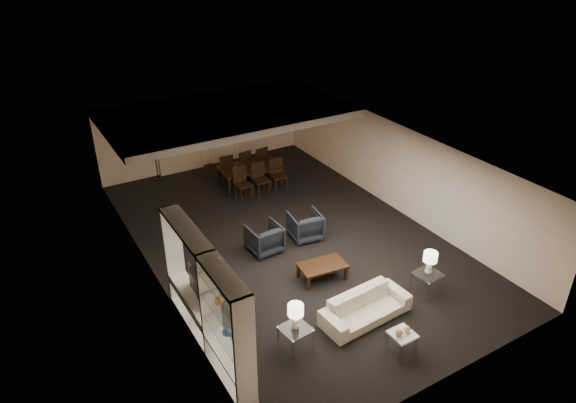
# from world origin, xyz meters

# --- Properties ---
(floor) EXTENTS (11.00, 11.00, 0.00)m
(floor) POSITION_xyz_m (0.00, 0.00, 0.00)
(floor) COLOR black
(floor) RESTS_ON ground
(ceiling) EXTENTS (7.00, 11.00, 0.02)m
(ceiling) POSITION_xyz_m (0.00, 0.00, 2.50)
(ceiling) COLOR silver
(ceiling) RESTS_ON ground
(wall_back) EXTENTS (7.00, 0.02, 2.50)m
(wall_back) POSITION_xyz_m (0.00, 5.50, 1.25)
(wall_back) COLOR beige
(wall_back) RESTS_ON ground
(wall_front) EXTENTS (7.00, 0.02, 2.50)m
(wall_front) POSITION_xyz_m (0.00, -5.50, 1.25)
(wall_front) COLOR beige
(wall_front) RESTS_ON ground
(wall_left) EXTENTS (0.02, 11.00, 2.50)m
(wall_left) POSITION_xyz_m (-3.50, 0.00, 1.25)
(wall_left) COLOR beige
(wall_left) RESTS_ON ground
(wall_right) EXTENTS (0.02, 11.00, 2.50)m
(wall_right) POSITION_xyz_m (3.50, 0.00, 1.25)
(wall_right) COLOR beige
(wall_right) RESTS_ON ground
(ceiling_soffit) EXTENTS (7.00, 4.00, 0.20)m
(ceiling_soffit) POSITION_xyz_m (0.00, 3.50, 2.40)
(ceiling_soffit) COLOR silver
(ceiling_soffit) RESTS_ON ceiling
(curtains) EXTENTS (1.50, 0.12, 2.40)m
(curtains) POSITION_xyz_m (-0.90, 5.42, 1.20)
(curtains) COLOR beige
(curtains) RESTS_ON wall_back
(door) EXTENTS (0.90, 0.05, 2.10)m
(door) POSITION_xyz_m (0.70, 5.47, 1.05)
(door) COLOR silver
(door) RESTS_ON wall_back
(painting) EXTENTS (0.95, 0.04, 0.65)m
(painting) POSITION_xyz_m (2.10, 5.46, 1.55)
(painting) COLOR #142D38
(painting) RESTS_ON wall_back
(media_unit) EXTENTS (0.38, 3.40, 2.35)m
(media_unit) POSITION_xyz_m (-3.31, -2.60, 1.18)
(media_unit) COLOR white
(media_unit) RESTS_ON wall_left
(pendant_light) EXTENTS (0.52, 0.52, 0.24)m
(pendant_light) POSITION_xyz_m (0.30, 3.50, 1.92)
(pendant_light) COLOR #D8591E
(pendant_light) RESTS_ON ceiling_soffit
(sofa) EXTENTS (2.00, 0.89, 0.57)m
(sofa) POSITION_xyz_m (-0.19, -3.48, 0.29)
(sofa) COLOR beige
(sofa) RESTS_ON floor
(coffee_table) EXTENTS (1.14, 0.75, 0.39)m
(coffee_table) POSITION_xyz_m (-0.19, -1.88, 0.19)
(coffee_table) COLOR black
(coffee_table) RESTS_ON floor
(armchair_left) EXTENTS (0.81, 0.83, 0.73)m
(armchair_left) POSITION_xyz_m (-0.79, -0.18, 0.36)
(armchair_left) COLOR black
(armchair_left) RESTS_ON floor
(armchair_right) EXTENTS (0.88, 0.90, 0.73)m
(armchair_right) POSITION_xyz_m (0.41, -0.18, 0.36)
(armchair_right) COLOR black
(armchair_right) RESTS_ON floor
(side_table_left) EXTENTS (0.60, 0.60, 0.50)m
(side_table_left) POSITION_xyz_m (-1.89, -3.48, 0.25)
(side_table_left) COLOR silver
(side_table_left) RESTS_ON floor
(side_table_right) EXTENTS (0.59, 0.59, 0.50)m
(side_table_right) POSITION_xyz_m (1.51, -3.48, 0.25)
(side_table_right) COLOR white
(side_table_right) RESTS_ON floor
(table_lamp_left) EXTENTS (0.33, 0.33, 0.56)m
(table_lamp_left) POSITION_xyz_m (-1.89, -3.48, 0.78)
(table_lamp_left) COLOR #ECE5C7
(table_lamp_left) RESTS_ON side_table_left
(table_lamp_right) EXTENTS (0.31, 0.31, 0.56)m
(table_lamp_right) POSITION_xyz_m (1.51, -3.48, 0.78)
(table_lamp_right) COLOR beige
(table_lamp_right) RESTS_ON side_table_right
(marble_table) EXTENTS (0.45, 0.45, 0.45)m
(marble_table) POSITION_xyz_m (-0.19, -4.58, 0.22)
(marble_table) COLOR white
(marble_table) RESTS_ON floor
(gold_gourd_a) EXTENTS (0.14, 0.14, 0.14)m
(gold_gourd_a) POSITION_xyz_m (-0.29, -4.58, 0.52)
(gold_gourd_a) COLOR tan
(gold_gourd_a) RESTS_ON marble_table
(gold_gourd_b) EXTENTS (0.13, 0.13, 0.13)m
(gold_gourd_b) POSITION_xyz_m (-0.09, -4.58, 0.51)
(gold_gourd_b) COLOR #DCBE74
(gold_gourd_b) RESTS_ON marble_table
(television) EXTENTS (0.99, 0.13, 0.57)m
(television) POSITION_xyz_m (-3.28, -1.97, 1.03)
(television) COLOR black
(television) RESTS_ON media_unit
(vase_blue) EXTENTS (0.17, 0.17, 0.18)m
(vase_blue) POSITION_xyz_m (-3.31, -3.56, 1.15)
(vase_blue) COLOR #23509B
(vase_blue) RESTS_ON media_unit
(vase_amber) EXTENTS (0.16, 0.16, 0.17)m
(vase_amber) POSITION_xyz_m (-3.31, -3.30, 1.64)
(vase_amber) COLOR #BE7B3F
(vase_amber) RESTS_ON media_unit
(floor_speaker) EXTENTS (0.11, 0.11, 0.94)m
(floor_speaker) POSITION_xyz_m (-3.20, -1.96, 0.47)
(floor_speaker) COLOR black
(floor_speaker) RESTS_ON floor
(dining_table) EXTENTS (2.01, 1.25, 0.67)m
(dining_table) POSITION_xyz_m (0.58, 3.22, 0.34)
(dining_table) COLOR black
(dining_table) RESTS_ON floor
(chair_nl) EXTENTS (0.49, 0.49, 1.00)m
(chair_nl) POSITION_xyz_m (-0.02, 2.57, 0.50)
(chair_nl) COLOR black
(chair_nl) RESTS_ON floor
(chair_nm) EXTENTS (0.47, 0.47, 1.00)m
(chair_nm) POSITION_xyz_m (0.58, 2.57, 0.50)
(chair_nm) COLOR black
(chair_nm) RESTS_ON floor
(chair_nr) EXTENTS (0.50, 0.50, 1.00)m
(chair_nr) POSITION_xyz_m (1.18, 2.57, 0.50)
(chair_nr) COLOR black
(chair_nr) RESTS_ON floor
(chair_fl) EXTENTS (0.50, 0.50, 1.00)m
(chair_fl) POSITION_xyz_m (-0.02, 3.87, 0.50)
(chair_fl) COLOR black
(chair_fl) RESTS_ON floor
(chair_fm) EXTENTS (0.51, 0.51, 1.00)m
(chair_fm) POSITION_xyz_m (0.58, 3.87, 0.50)
(chair_fm) COLOR black
(chair_fm) RESTS_ON floor
(chair_fr) EXTENTS (0.51, 0.51, 1.00)m
(chair_fr) POSITION_xyz_m (1.18, 3.87, 0.50)
(chair_fr) COLOR black
(chair_fr) RESTS_ON floor
(floor_lamp) EXTENTS (0.27, 0.27, 1.87)m
(floor_lamp) POSITION_xyz_m (-1.81, 5.20, 0.93)
(floor_lamp) COLOR black
(floor_lamp) RESTS_ON floor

